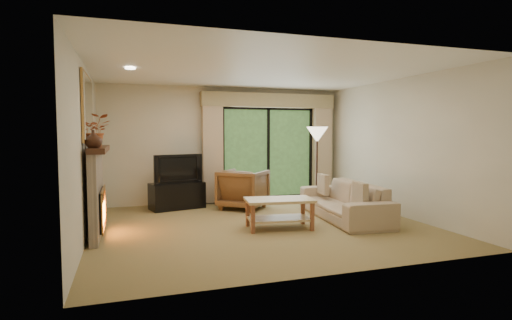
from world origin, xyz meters
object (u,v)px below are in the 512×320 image
object	(u,v)px
coffee_table	(279,214)
armchair	(243,189)
media_console	(177,196)
sofa	(344,201)

from	to	relation	value
coffee_table	armchair	bearing A→B (deg)	99.56
media_console	armchair	xyz separation A→B (m)	(1.32, -0.42, 0.14)
sofa	coffee_table	distance (m)	1.45
coffee_table	sofa	bearing A→B (deg)	20.68
media_console	armchair	size ratio (longest dim) A/B	1.21
sofa	armchair	bearing A→B (deg)	-130.29
sofa	coffee_table	xyz separation A→B (m)	(-1.40, -0.34, -0.08)
media_console	sofa	bearing A→B (deg)	-48.46
media_console	armchair	distance (m)	1.39
armchair	coffee_table	xyz separation A→B (m)	(0.08, -1.84, -0.16)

